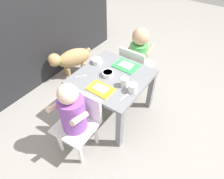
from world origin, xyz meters
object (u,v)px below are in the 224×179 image
(veggie_bowl_far, at_px, (97,61))
(spoon_by_right_tray, at_px, (125,97))
(food_tray_left, at_px, (101,89))
(food_tray_right, at_px, (126,66))
(dining_table, at_px, (112,83))
(seated_child_left, at_px, (74,113))
(water_cup_right, at_px, (125,83))
(spoon_by_left_tray, at_px, (82,76))
(seated_child_right, at_px, (138,53))
(dog, at_px, (71,59))
(cereal_bowl_right_side, at_px, (108,74))
(water_cup_left, at_px, (133,88))

(veggie_bowl_far, height_order, spoon_by_right_tray, veggie_bowl_far)
(food_tray_left, distance_m, food_tray_right, 0.36)
(dining_table, bearing_deg, seated_child_left, -179.57)
(food_tray_left, distance_m, water_cup_right, 0.19)
(spoon_by_left_tray, bearing_deg, seated_child_right, -17.17)
(spoon_by_right_tray, bearing_deg, dining_table, 56.44)
(dining_table, bearing_deg, dog, 74.22)
(dog, xyz_separation_m, spoon_by_right_tray, (-0.34, -0.91, 0.21))
(water_cup_right, bearing_deg, dog, 74.16)
(dining_table, bearing_deg, water_cup_right, -106.13)
(food_tray_right, height_order, spoon_by_left_tray, food_tray_right)
(seated_child_right, height_order, spoon_by_right_tray, seated_child_right)
(food_tray_left, xyz_separation_m, cereal_bowl_right_side, (0.17, 0.05, 0.01))
(dining_table, height_order, cereal_bowl_right_side, cereal_bowl_right_side)
(seated_child_right, bearing_deg, food_tray_left, -177.05)
(water_cup_right, relative_size, cereal_bowl_right_side, 0.75)
(food_tray_left, bearing_deg, dining_table, 6.81)
(seated_child_right, xyz_separation_m, cereal_bowl_right_side, (-0.47, 0.02, 0.03))
(food_tray_right, height_order, water_cup_left, water_cup_left)
(water_cup_left, relative_size, cereal_bowl_right_side, 0.71)
(spoon_by_left_tray, bearing_deg, seated_child_left, -147.12)
(seated_child_left, relative_size, seated_child_right, 1.02)
(seated_child_right, bearing_deg, spoon_by_right_tray, -159.26)
(dining_table, bearing_deg, food_tray_right, -6.81)
(seated_child_right, xyz_separation_m, water_cup_right, (-0.50, -0.16, 0.05))
(water_cup_left, bearing_deg, spoon_by_right_tray, 169.17)
(spoon_by_right_tray, bearing_deg, dog, 69.56)
(dining_table, bearing_deg, spoon_by_right_tray, -123.56)
(water_cup_right, distance_m, cereal_bowl_right_side, 0.18)
(veggie_bowl_far, distance_m, spoon_by_left_tray, 0.22)
(dog, relative_size, water_cup_left, 7.09)
(food_tray_left, relative_size, spoon_by_right_tray, 1.95)
(seated_child_right, relative_size, dog, 1.35)
(food_tray_left, bearing_deg, spoon_by_right_tray, -78.62)
(food_tray_right, distance_m, water_cup_right, 0.26)
(seated_child_right, relative_size, spoon_by_right_tray, 6.54)
(veggie_bowl_far, xyz_separation_m, spoon_by_right_tray, (-0.22, -0.43, -0.02))
(water_cup_left, distance_m, veggie_bowl_far, 0.46)
(dining_table, distance_m, food_tray_left, 0.20)
(water_cup_left, distance_m, water_cup_right, 0.09)
(dining_table, xyz_separation_m, cereal_bowl_right_side, (-0.01, 0.03, 0.09))
(seated_child_left, relative_size, veggie_bowl_far, 7.60)
(seated_child_left, relative_size, spoon_by_left_tray, 7.91)
(seated_child_right, height_order, water_cup_left, seated_child_right)
(seated_child_left, distance_m, food_tray_right, 0.63)
(seated_child_right, xyz_separation_m, veggie_bowl_far, (-0.38, 0.20, 0.04))
(cereal_bowl_right_side, height_order, spoon_by_left_tray, cereal_bowl_right_side)
(dining_table, xyz_separation_m, dog, (0.20, 0.69, -0.13))
(food_tray_left, xyz_separation_m, spoon_by_left_tray, (0.04, 0.22, -0.00))
(spoon_by_left_tray, bearing_deg, water_cup_left, -78.94)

